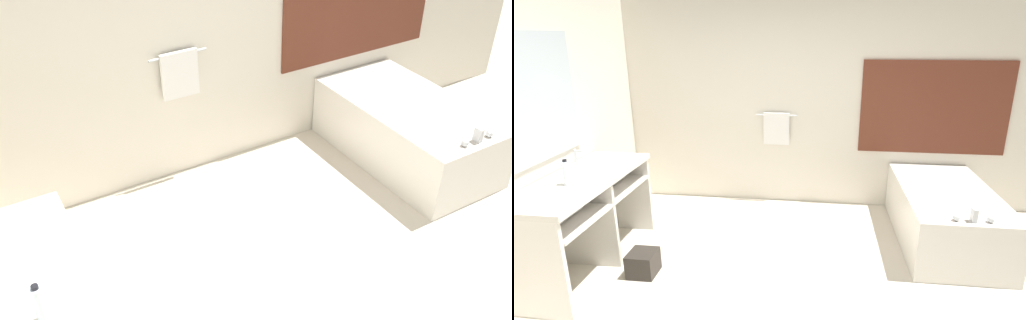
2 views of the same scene
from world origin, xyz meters
The scene contains 4 objects.
ground_plane centered at (0.00, 0.00, 0.00)m, with size 16.00×16.00×0.00m, color beige.
wall_back_with_blinds centered at (0.06, 2.23, 1.35)m, with size 7.40×0.13×2.70m.
bathtub centered at (1.57, 1.35, 0.32)m, with size 0.92×1.68×0.70m.
water_bottle_1 centered at (-1.86, 0.24, 1.00)m, with size 0.06×0.06×0.23m.
Camera 1 is at (-1.92, -1.82, 3.03)m, focal length 40.00 mm.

